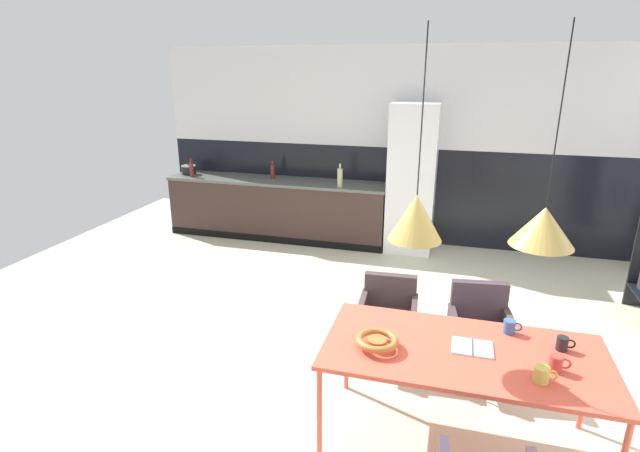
% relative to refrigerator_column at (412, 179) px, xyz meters
% --- Properties ---
extents(ground_plane, '(9.34, 9.34, 0.00)m').
position_rel_refrigerator_column_xyz_m(ground_plane, '(-0.25, -3.17, -1.01)').
color(ground_plane, beige).
extents(back_wall_splashback_dark, '(6.99, 0.12, 1.38)m').
position_rel_refrigerator_column_xyz_m(back_wall_splashback_dark, '(-0.25, 0.36, -0.32)').
color(back_wall_splashback_dark, black).
rests_on(back_wall_splashback_dark, ground).
extents(back_wall_panel_upper, '(6.99, 0.12, 1.38)m').
position_rel_refrigerator_column_xyz_m(back_wall_panel_upper, '(-0.25, 0.36, 1.05)').
color(back_wall_panel_upper, silver).
rests_on(back_wall_panel_upper, back_wall_splashback_dark).
extents(kitchen_counter, '(3.30, 0.63, 0.88)m').
position_rel_refrigerator_column_xyz_m(kitchen_counter, '(-1.97, -0.00, -0.57)').
color(kitchen_counter, '#382622').
rests_on(kitchen_counter, ground).
extents(refrigerator_column, '(0.63, 0.60, 2.02)m').
position_rel_refrigerator_column_xyz_m(refrigerator_column, '(0.00, 0.00, 0.00)').
color(refrigerator_column, silver).
rests_on(refrigerator_column, ground).
extents(dining_table, '(1.79, 0.88, 0.74)m').
position_rel_refrigerator_column_xyz_m(dining_table, '(0.71, -3.73, -0.32)').
color(dining_table, '#DF513C').
rests_on(dining_table, ground).
extents(armchair_by_stool, '(0.54, 0.53, 0.78)m').
position_rel_refrigerator_column_xyz_m(armchair_by_stool, '(0.85, -2.83, -0.52)').
color(armchair_by_stool, '#3E3338').
rests_on(armchair_by_stool, ground).
extents(armchair_head_of_table, '(0.51, 0.50, 0.73)m').
position_rel_refrigerator_column_xyz_m(armchair_head_of_table, '(0.10, -2.79, -0.53)').
color(armchair_head_of_table, '#3E3338').
rests_on(armchair_head_of_table, ground).
extents(fruit_bowl, '(0.28, 0.28, 0.08)m').
position_rel_refrigerator_column_xyz_m(fruit_bowl, '(0.16, -3.86, -0.22)').
color(fruit_bowl, '#B2662D').
rests_on(fruit_bowl, dining_table).
extents(open_book, '(0.26, 0.21, 0.02)m').
position_rel_refrigerator_column_xyz_m(open_book, '(0.76, -3.70, -0.27)').
color(open_book, white).
rests_on(open_book, dining_table).
extents(mug_dark_espresso, '(0.13, 0.09, 0.10)m').
position_rel_refrigerator_column_xyz_m(mug_dark_espresso, '(1.14, -3.96, -0.23)').
color(mug_dark_espresso, gold).
rests_on(mug_dark_espresso, dining_table).
extents(mug_short_terracotta, '(0.12, 0.08, 0.10)m').
position_rel_refrigerator_column_xyz_m(mug_short_terracotta, '(1.00, -3.43, -0.23)').
color(mug_short_terracotta, '#335B93').
rests_on(mug_short_terracotta, dining_table).
extents(mug_glass_clear, '(0.12, 0.07, 0.09)m').
position_rel_refrigerator_column_xyz_m(mug_glass_clear, '(1.31, -3.56, -0.23)').
color(mug_glass_clear, black).
rests_on(mug_glass_clear, dining_table).
extents(mug_white_ceramic, '(0.13, 0.08, 0.10)m').
position_rel_refrigerator_column_xyz_m(mug_white_ceramic, '(1.23, -3.82, -0.22)').
color(mug_white_ceramic, '#B23D33').
rests_on(mug_white_ceramic, dining_table).
extents(cooking_pot, '(0.22, 0.22, 0.16)m').
position_rel_refrigerator_column_xyz_m(cooking_pot, '(-3.40, -0.01, -0.06)').
color(cooking_pot, black).
rests_on(cooking_pot, kitchen_counter).
extents(bottle_spice_small, '(0.06, 0.06, 0.28)m').
position_rel_refrigerator_column_xyz_m(bottle_spice_small, '(-3.26, -0.16, -0.02)').
color(bottle_spice_small, maroon).
rests_on(bottle_spice_small, kitchen_counter).
extents(bottle_wine_green, '(0.08, 0.08, 0.33)m').
position_rel_refrigerator_column_xyz_m(bottle_wine_green, '(-0.96, -0.20, 0.00)').
color(bottle_wine_green, tan).
rests_on(bottle_wine_green, kitchen_counter).
extents(bottle_oil_tall, '(0.06, 0.06, 0.26)m').
position_rel_refrigerator_column_xyz_m(bottle_oil_tall, '(-2.04, 0.05, -0.02)').
color(bottle_oil_tall, maroon).
rests_on(bottle_oil_tall, kitchen_counter).
extents(pendant_lamp_over_table_near, '(0.33, 0.33, 1.25)m').
position_rel_refrigerator_column_xyz_m(pendant_lamp_over_table_near, '(0.35, -3.74, 0.59)').
color(pendant_lamp_over_table_near, black).
extents(pendant_lamp_over_table_far, '(0.36, 0.36, 1.21)m').
position_rel_refrigerator_column_xyz_m(pendant_lamp_over_table_far, '(1.07, -3.73, 0.59)').
color(pendant_lamp_over_table_far, black).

